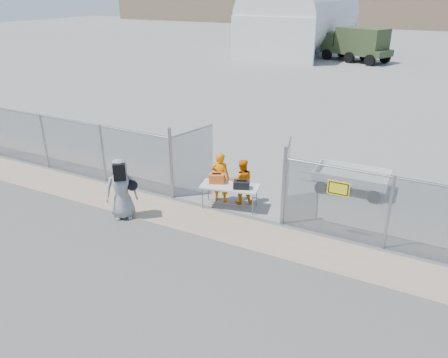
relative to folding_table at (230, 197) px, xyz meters
The scene contains 13 objects.
ground 2.26m from the folding_table, 92.34° to the right, with size 160.00×160.00×0.00m, color #4C4C4C.
tarmac_inside 39.77m from the folding_table, 90.13° to the left, with size 160.00×80.00×0.01m, color gray.
dirt_strip 1.29m from the folding_table, 94.24° to the right, with size 44.00×1.60×0.01m, color tan.
chain_link_fence 0.74m from the folding_table, 111.85° to the right, with size 40.00×0.20×2.20m, color gray, non-canonical shape.
quonset_hangar 39.26m from the folding_table, 104.96° to the left, with size 9.00×18.00×8.00m, color silver, non-canonical shape.
folding_table is the anchor object (origin of this frame).
orange_bag 0.74m from the folding_table, behind, with size 0.48×0.32×0.30m, color orange.
black_duffel 0.67m from the folding_table, ahead, with size 0.51×0.30×0.25m, color black.
security_worker_left 0.75m from the folding_table, 149.19° to the left, with size 0.64×0.42×1.75m, color orange.
security_worker_right 0.66m from the folding_table, 68.92° to the left, with size 0.76×0.59×1.56m, color orange.
visitor 3.47m from the folding_table, 141.76° to the right, with size 0.96×0.62×1.96m, color gray.
utility_trailer 4.56m from the folding_table, 44.81° to the left, with size 3.29×1.70×0.80m, color silver, non-canonical shape.
military_truck 33.64m from the folding_table, 95.27° to the left, with size 6.67×2.46×3.18m, color #364524, non-canonical shape.
Camera 1 is at (5.84, -9.25, 6.67)m, focal length 35.00 mm.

